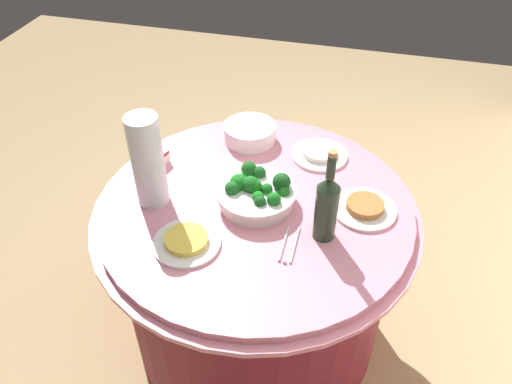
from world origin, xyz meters
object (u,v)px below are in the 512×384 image
wine_bottle (327,206)px  food_plate_fried_egg (187,241)px  plate_stack (250,133)px  food_plate_peanuts (365,208)px  serving_tongs (289,245)px  label_placard_front (165,158)px  broccoli_bowl (256,193)px  decorative_fruit_vase (148,163)px  food_plate_rice (320,154)px

wine_bottle → food_plate_fried_egg: size_ratio=1.53×
plate_stack → food_plate_peanuts: (0.32, 0.50, -0.02)m
serving_tongs → label_placard_front: 0.63m
broccoli_bowl → label_placard_front: broccoli_bowl is taller
food_plate_fried_egg → serving_tongs: bearing=103.0°
decorative_fruit_vase → food_plate_rice: bearing=127.7°
decorative_fruit_vase → serving_tongs: decorative_fruit_vase is taller
food_plate_peanuts → decorative_fruit_vase: bearing=-79.9°
food_plate_peanuts → label_placard_front: label_placard_front is taller
wine_bottle → decorative_fruit_vase: decorative_fruit_vase is taller
plate_stack → label_placard_front: (0.24, -0.27, -0.00)m
label_placard_front → wine_bottle: bearing=70.7°
serving_tongs → label_placard_front: size_ratio=3.03×
food_plate_rice → plate_stack: bearing=-97.6°
broccoli_bowl → food_plate_peanuts: broccoli_bowl is taller
decorative_fruit_vase → food_plate_fried_egg: bearing=47.1°
food_plate_fried_egg → food_plate_rice: bearing=150.0°
serving_tongs → food_plate_fried_egg: food_plate_fried_egg is taller
wine_bottle → food_plate_rice: wine_bottle is taller
plate_stack → wine_bottle: size_ratio=0.62×
food_plate_fried_egg → food_plate_rice: 0.67m
broccoli_bowl → wine_bottle: 0.29m
plate_stack → serving_tongs: (0.55, 0.28, -0.03)m
food_plate_fried_egg → label_placard_front: 0.44m
serving_tongs → decorative_fruit_vase: bearing=-101.3°
food_plate_rice → label_placard_front: (0.20, -0.57, 0.02)m
broccoli_bowl → food_plate_rice: size_ratio=1.27×
wine_bottle → food_plate_rice: 0.45m
decorative_fruit_vase → label_placard_front: size_ratio=6.18×
wine_bottle → food_plate_fried_egg: bearing=-70.0°
broccoli_bowl → label_placard_front: size_ratio=5.09×
plate_stack → broccoli_bowl: bearing=18.4°
food_plate_peanuts → plate_stack: bearing=-122.5°
broccoli_bowl → serving_tongs: bearing=41.0°
plate_stack → serving_tongs: plate_stack is taller
food_plate_rice → serving_tongs: bearing=-1.8°
wine_bottle → food_plate_peanuts: 0.23m
food_plate_fried_egg → food_plate_peanuts: bearing=119.6°
plate_stack → decorative_fruit_vase: bearing=-27.3°
label_placard_front → food_plate_fried_egg: bearing=31.3°
serving_tongs → food_plate_peanuts: (-0.23, 0.22, 0.01)m
food_plate_peanuts → label_placard_front: 0.77m
broccoli_bowl → food_plate_rice: bearing=152.2°
broccoli_bowl → decorative_fruit_vase: bearing=-77.5°
broccoli_bowl → wine_bottle: size_ratio=0.83×
plate_stack → decorative_fruit_vase: 0.52m
decorative_fruit_vase → food_plate_fried_egg: decorative_fruit_vase is taller
decorative_fruit_vase → label_placard_front: bearing=-168.5°
food_plate_fried_egg → broccoli_bowl: bearing=147.2°
broccoli_bowl → plate_stack: broccoli_bowl is taller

